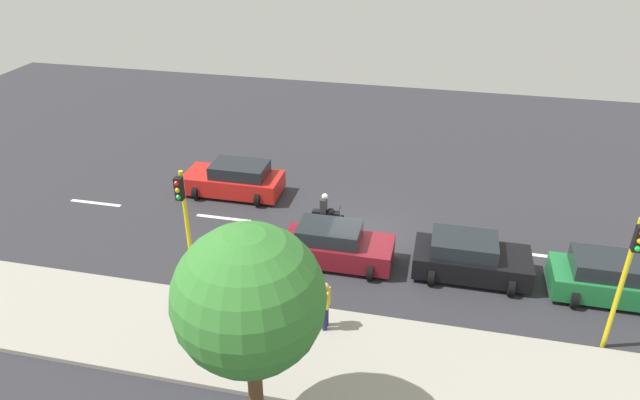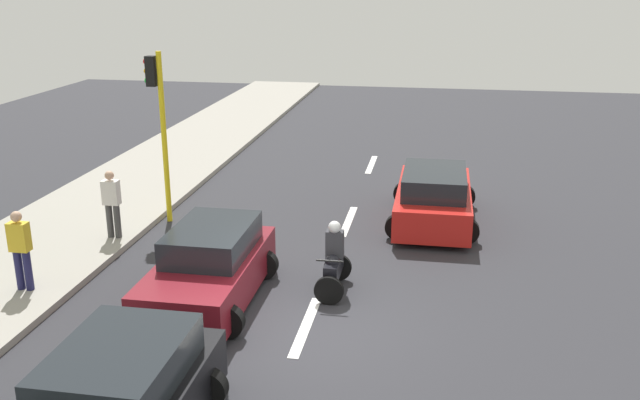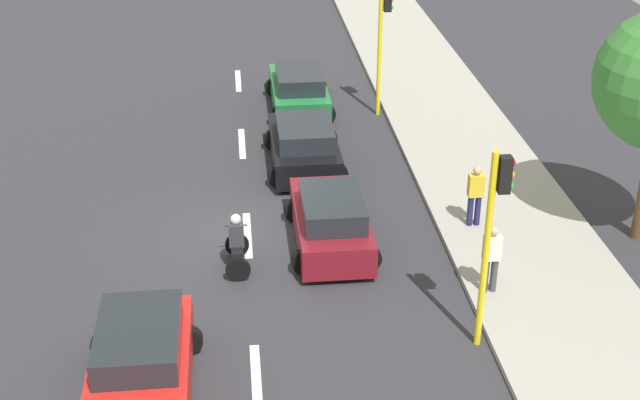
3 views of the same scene
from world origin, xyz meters
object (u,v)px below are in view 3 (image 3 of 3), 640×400
pedestrian_by_tree (491,257)px  traffic_light_midblock (493,223)px  car_green (299,90)px  traffic_light_corner (383,32)px  car_maroon (331,221)px  pedestrian_near_signal (475,194)px  car_red (140,368)px  car_black (304,145)px  motorcycle (237,246)px

pedestrian_by_tree → traffic_light_midblock: traffic_light_midblock is taller
car_green → traffic_light_corner: size_ratio=0.95×
car_maroon → car_green: bearing=90.2°
pedestrian_near_signal → car_red: bearing=-143.8°
car_black → pedestrian_by_tree: pedestrian_by_tree is taller
pedestrian_near_signal → car_black: bearing=133.2°
car_maroon → traffic_light_midblock: size_ratio=0.90×
traffic_light_midblock → car_red: bearing=-171.5°
car_red → pedestrian_by_tree: size_ratio=2.58×
car_green → motorcycle: motorcycle is taller
car_black → traffic_light_corner: size_ratio=0.90×
pedestrian_near_signal → pedestrian_by_tree: (-0.46, -3.14, 0.00)m
car_red → traffic_light_corner: bearing=63.7°
car_black → motorcycle: 6.05m
car_green → car_red: (-4.31, -15.06, 0.00)m
pedestrian_near_signal → motorcycle: bearing=-168.0°
pedestrian_near_signal → traffic_light_midblock: 5.36m
pedestrian_near_signal → car_green: bearing=112.9°
motorcycle → pedestrian_near_signal: pedestrian_near_signal is taller
motorcycle → pedestrian_by_tree: bearing=-17.6°
car_red → traffic_light_midblock: size_ratio=0.97×
car_red → pedestrian_near_signal: 10.10m
car_green → traffic_light_midblock: bearing=-78.8°
traffic_light_midblock → pedestrian_near_signal: bearing=77.6°
car_maroon → traffic_light_corner: 9.48m
car_green → traffic_light_midblock: (2.77, -14.00, 2.22)m
car_green → car_black: same height
car_maroon → car_black: 4.80m
car_green → car_black: bearing=-92.8°
car_black → traffic_light_midblock: 9.98m
motorcycle → pedestrian_near_signal: size_ratio=0.91×
car_red → car_black: bearing=68.4°
car_maroon → car_green: size_ratio=0.94×
car_green → pedestrian_near_signal: 9.89m
car_maroon → pedestrian_by_tree: 4.33m
car_black → traffic_light_midblock: traffic_light_midblock is taller
pedestrian_by_tree → traffic_light_corner: size_ratio=0.38×
traffic_light_midblock → car_green: bearing=101.2°
car_green → pedestrian_near_signal: pedestrian_near_signal is taller
car_maroon → car_red: same height
car_green → motorcycle: (-2.36, -10.41, -0.07)m
car_red → pedestrian_by_tree: 8.20m
pedestrian_by_tree → traffic_light_midblock: 2.65m
motorcycle → traffic_light_midblock: traffic_light_midblock is taller
car_green → car_maroon: bearing=-89.8°
car_green → motorcycle: size_ratio=2.79×
car_maroon → pedestrian_by_tree: size_ratio=2.38×
car_maroon → pedestrian_by_tree: pedestrian_by_tree is taller
car_green → car_red: bearing=-106.0°
traffic_light_corner → pedestrian_near_signal: bearing=-82.6°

